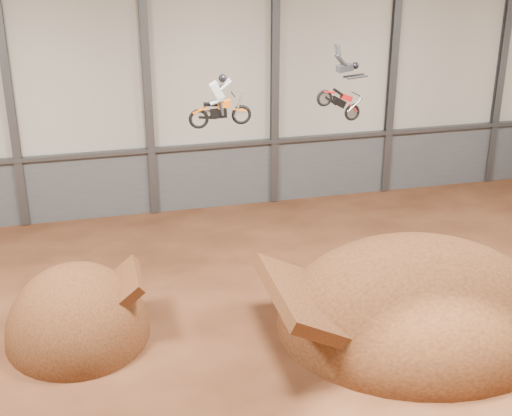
{
  "coord_description": "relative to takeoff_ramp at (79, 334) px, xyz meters",
  "views": [
    {
      "loc": [
        -6.61,
        -20.92,
        15.04
      ],
      "look_at": [
        -0.38,
        4.0,
        4.33
      ],
      "focal_mm": 50.0,
      "sensor_mm": 36.0,
      "label": 1
    }
  ],
  "objects": [
    {
      "name": "steel_column_4",
      "position": [
        17.55,
        11.32,
        7.0
      ],
      "size": [
        0.4,
        0.36,
        13.9
      ],
      "primitive_type": "cube",
      "color": "#47494F",
      "rests_on": "ground"
    },
    {
      "name": "lower_band_back",
      "position": [
        7.55,
        11.42,
        1.75
      ],
      "size": [
        39.8,
        0.18,
        3.5
      ],
      "primitive_type": "cube",
      "color": "#525559",
      "rests_on": "ground"
    },
    {
      "name": "steel_column_2",
      "position": [
        4.22,
        11.32,
        7.0
      ],
      "size": [
        0.4,
        0.36,
        13.9
      ],
      "primitive_type": "cube",
      "color": "#47494F",
      "rests_on": "ground"
    },
    {
      "name": "landing_ramp",
      "position": [
        12.99,
        -2.42,
        0.0
      ],
      "size": [
        11.21,
        9.92,
        6.47
      ],
      "primitive_type": "ellipsoid",
      "color": "#412010",
      "rests_on": "ground"
    },
    {
      "name": "floor",
      "position": [
        7.55,
        -3.48,
        0.0
      ],
      "size": [
        40.0,
        40.0,
        0.0
      ],
      "primitive_type": "plane",
      "color": "#442112",
      "rests_on": "ground"
    },
    {
      "name": "takeoff_ramp",
      "position": [
        0.0,
        0.0,
        0.0
      ],
      "size": [
        5.45,
        6.28,
        5.45
      ],
      "primitive_type": "ellipsoid",
      "color": "#412010",
      "rests_on": "ground"
    },
    {
      "name": "steel_column_1",
      "position": [
        -2.45,
        11.32,
        7.0
      ],
      "size": [
        0.4,
        0.36,
        13.9
      ],
      "primitive_type": "cube",
      "color": "#47494F",
      "rests_on": "ground"
    },
    {
      "name": "steel_column_3",
      "position": [
        10.89,
        11.32,
        7.0
      ],
      "size": [
        0.4,
        0.36,
        13.9
      ],
      "primitive_type": "cube",
      "color": "#47494F",
      "rests_on": "ground"
    },
    {
      "name": "fmx_rider_a",
      "position": [
        5.93,
        1.0,
        8.65
      ],
      "size": [
        2.48,
        1.0,
        2.23
      ],
      "primitive_type": null,
      "rotation": [
        0.0,
        -0.05,
        -0.04
      ],
      "color": "orange"
    },
    {
      "name": "back_wall",
      "position": [
        7.55,
        11.52,
        7.0
      ],
      "size": [
        40.0,
        0.1,
        14.0
      ],
      "primitive_type": "cube",
      "color": "beige",
      "rests_on": "ground"
    },
    {
      "name": "fmx_rider_b",
      "position": [
        10.46,
        1.07,
        8.96
      ],
      "size": [
        3.57,
        1.16,
        3.36
      ],
      "primitive_type": null,
      "rotation": [
        0.0,
        0.51,
        0.11
      ],
      "color": "red"
    },
    {
      "name": "steel_rail",
      "position": [
        7.55,
        11.27,
        3.55
      ],
      "size": [
        39.8,
        0.35,
        0.2
      ],
      "primitive_type": "cube",
      "color": "#47494F",
      "rests_on": "lower_band_back"
    },
    {
      "name": "steel_column_5",
      "position": [
        24.22,
        11.32,
        7.0
      ],
      "size": [
        0.4,
        0.36,
        13.9
      ],
      "primitive_type": "cube",
      "color": "#47494F",
      "rests_on": "ground"
    }
  ]
}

